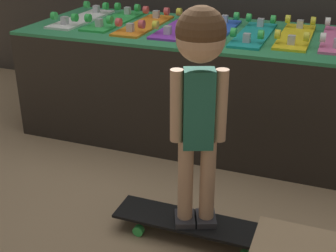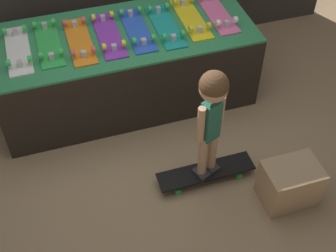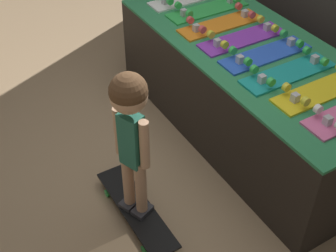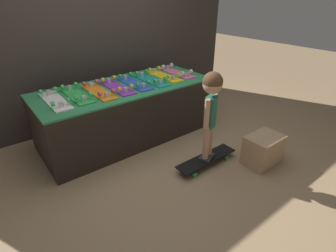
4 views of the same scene
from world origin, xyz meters
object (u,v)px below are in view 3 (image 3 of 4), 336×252
at_px(skateboard_orange_on_rack, 221,23).
at_px(skateboard_purple_on_rack, 243,37).
at_px(child, 130,122).
at_px(skateboard_on_floor, 136,209).
at_px(skateboard_teal_on_rack, 289,72).
at_px(skateboard_yellow_on_rack, 322,89).
at_px(skateboard_blue_on_rack, 266,53).
at_px(skateboard_green_on_rack, 207,9).

xyz_separation_m(skateboard_orange_on_rack, skateboard_purple_on_rack, (0.24, 0.01, 0.00)).
relative_size(skateboard_orange_on_rack, child, 0.66).
relative_size(skateboard_purple_on_rack, skateboard_on_floor, 0.84).
bearing_deg(skateboard_orange_on_rack, skateboard_teal_on_rack, -0.43).
bearing_deg(skateboard_purple_on_rack, skateboard_yellow_on_rack, 2.03).
bearing_deg(skateboard_blue_on_rack, skateboard_on_floor, -78.19).
relative_size(skateboard_orange_on_rack, skateboard_blue_on_rack, 1.00).
relative_size(skateboard_blue_on_rack, child, 0.66).
bearing_deg(skateboard_green_on_rack, child, -50.09).
bearing_deg(skateboard_teal_on_rack, skateboard_purple_on_rack, 178.08).
height_order(skateboard_orange_on_rack, skateboard_purple_on_rack, same).
relative_size(skateboard_green_on_rack, child, 0.66).
xyz_separation_m(skateboard_yellow_on_rack, child, (-0.25, -1.15, 0.05)).
xyz_separation_m(skateboard_green_on_rack, skateboard_blue_on_rack, (0.73, -0.03, 0.00)).
height_order(skateboard_green_on_rack, skateboard_yellow_on_rack, same).
bearing_deg(skateboard_on_floor, skateboard_purple_on_rack, 113.18).
distance_m(skateboard_purple_on_rack, skateboard_on_floor, 1.39).
height_order(skateboard_blue_on_rack, skateboard_on_floor, skateboard_blue_on_rack).
relative_size(skateboard_purple_on_rack, skateboard_yellow_on_rack, 1.00).
relative_size(skateboard_blue_on_rack, skateboard_yellow_on_rack, 1.00).
relative_size(skateboard_purple_on_rack, child, 0.66).
xyz_separation_m(skateboard_blue_on_rack, skateboard_teal_on_rack, (0.24, -0.02, 0.00)).
height_order(skateboard_on_floor, child, child).
distance_m(skateboard_green_on_rack, skateboard_teal_on_rack, 0.98).
relative_size(skateboard_orange_on_rack, skateboard_yellow_on_rack, 1.00).
xyz_separation_m(skateboard_green_on_rack, skateboard_teal_on_rack, (0.98, -0.05, 0.00)).
relative_size(skateboard_blue_on_rack, skateboard_on_floor, 0.84).
bearing_deg(skateboard_purple_on_rack, skateboard_on_floor, -66.82).
distance_m(skateboard_orange_on_rack, skateboard_on_floor, 1.48).
xyz_separation_m(skateboard_blue_on_rack, child, (0.23, -1.12, 0.05)).
bearing_deg(skateboard_on_floor, skateboard_blue_on_rack, 101.81).
relative_size(skateboard_purple_on_rack, skateboard_blue_on_rack, 1.00).
relative_size(skateboard_teal_on_rack, skateboard_yellow_on_rack, 1.00).
bearing_deg(skateboard_on_floor, skateboard_orange_on_rack, 123.15).
relative_size(skateboard_yellow_on_rack, skateboard_on_floor, 0.84).
bearing_deg(skateboard_blue_on_rack, skateboard_green_on_rack, 177.28).
bearing_deg(skateboard_teal_on_rack, skateboard_orange_on_rack, 179.57).
relative_size(skateboard_green_on_rack, skateboard_yellow_on_rack, 1.00).
distance_m(skateboard_green_on_rack, skateboard_on_floor, 1.65).
bearing_deg(skateboard_orange_on_rack, skateboard_blue_on_rack, 1.69).
bearing_deg(skateboard_purple_on_rack, child, -66.82).
distance_m(skateboard_orange_on_rack, child, 1.33).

